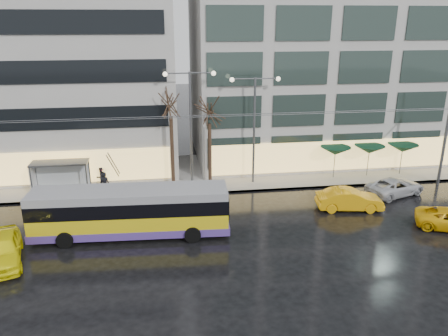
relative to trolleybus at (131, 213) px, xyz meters
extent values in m
plane|color=black|center=(2.34, -2.95, -1.51)|extent=(140.00, 140.00, 0.00)
cube|color=gray|center=(4.34, 11.05, -1.43)|extent=(80.00, 10.00, 0.15)
cube|color=slate|center=(4.34, 6.10, -1.43)|extent=(80.00, 0.10, 0.15)
cube|color=#ABA8A4|center=(21.34, 16.05, 11.14)|extent=(32.00, 14.00, 25.00)
cube|color=gold|center=(0.00, 0.00, -0.47)|extent=(12.01, 3.09, 1.49)
cube|color=#51378A|center=(0.00, 0.00, -0.96)|extent=(12.05, 3.14, 0.50)
cube|color=black|center=(0.00, 0.00, 0.62)|extent=(12.03, 3.12, 0.89)
cube|color=gray|center=(0.00, 0.00, 1.32)|extent=(12.01, 3.09, 0.50)
cube|color=black|center=(5.97, -0.31, 0.48)|extent=(0.18, 2.28, 1.29)
cube|color=black|center=(-5.97, 0.31, 0.48)|extent=(0.18, 2.28, 1.29)
cylinder|color=black|center=(3.83, 1.04, -1.01)|extent=(1.01, 0.40, 0.99)
cylinder|color=black|center=(3.70, -1.43, -1.01)|extent=(1.01, 0.40, 0.99)
cylinder|color=black|center=(-3.70, 1.43, -1.01)|extent=(1.01, 0.40, 0.99)
cylinder|color=black|center=(-3.83, -1.04, -1.01)|extent=(1.01, 0.40, 0.99)
cylinder|color=#595B60|center=(-0.94, 0.99, 2.76)|extent=(0.25, 3.69, 2.61)
cylinder|color=#595B60|center=(-0.92, 1.49, 2.76)|extent=(0.25, 3.69, 2.61)
cylinder|color=#595B60|center=(24.34, 5.55, 1.99)|extent=(0.24, 0.24, 7.00)
cylinder|color=#595B60|center=(3.34, 2.80, 5.29)|extent=(42.00, 0.04, 0.04)
cylinder|color=#595B60|center=(3.34, 3.30, 5.29)|extent=(42.00, 0.04, 0.04)
cube|color=#595B60|center=(-5.66, 7.55, 1.09)|extent=(4.20, 1.60, 0.12)
cube|color=silver|center=(-5.66, 8.25, -0.16)|extent=(4.00, 0.05, 2.20)
cube|color=white|center=(-7.71, 7.55, -0.16)|extent=(0.10, 1.40, 2.20)
cylinder|color=#595B60|center=(-7.66, 6.85, -0.16)|extent=(0.10, 0.10, 2.40)
cylinder|color=#595B60|center=(-7.66, 8.25, -0.16)|extent=(0.10, 0.10, 2.40)
cylinder|color=#595B60|center=(-3.66, 6.85, -0.16)|extent=(0.10, 0.10, 2.40)
cylinder|color=#595B60|center=(-3.66, 8.25, -0.16)|extent=(0.10, 0.10, 2.40)
cylinder|color=#595B60|center=(4.34, 7.85, 3.14)|extent=(0.18, 0.18, 9.00)
cylinder|color=#595B60|center=(3.44, 7.85, 7.54)|extent=(1.80, 0.10, 0.10)
cylinder|color=#595B60|center=(5.24, 7.85, 7.54)|extent=(1.80, 0.10, 0.10)
sphere|color=#FFF2CC|center=(2.54, 7.85, 7.49)|extent=(0.36, 0.36, 0.36)
sphere|color=#FFF2CC|center=(6.14, 7.85, 7.49)|extent=(0.36, 0.36, 0.36)
cylinder|color=#595B60|center=(9.34, 7.85, 2.89)|extent=(0.18, 0.18, 8.50)
cylinder|color=#595B60|center=(8.44, 7.85, 7.04)|extent=(1.80, 0.10, 0.10)
cylinder|color=#595B60|center=(10.24, 7.85, 7.04)|extent=(1.80, 0.10, 0.10)
sphere|color=#FFF2CC|center=(7.54, 7.85, 6.99)|extent=(0.36, 0.36, 0.36)
sphere|color=#FFF2CC|center=(11.14, 7.85, 6.99)|extent=(0.36, 0.36, 0.36)
cylinder|color=black|center=(2.84, 8.05, 1.44)|extent=(0.28, 0.28, 5.60)
cylinder|color=black|center=(5.84, 8.25, 1.09)|extent=(0.28, 0.28, 4.90)
cylinder|color=#595B60|center=(16.34, 8.05, -0.26)|extent=(0.06, 0.06, 2.20)
cone|color=#0F3721|center=(16.34, 8.05, 0.94)|extent=(2.50, 2.50, 0.70)
cylinder|color=#595B60|center=(19.34, 8.05, -0.26)|extent=(0.06, 0.06, 2.20)
cone|color=#0F3721|center=(19.34, 8.05, 0.94)|extent=(2.50, 2.50, 0.70)
cylinder|color=#595B60|center=(22.34, 8.05, -0.26)|extent=(0.06, 0.06, 2.20)
cone|color=#0F3721|center=(22.34, 8.05, 0.94)|extent=(2.50, 2.50, 0.70)
imported|color=#FFF20D|center=(-6.88, -2.29, -0.68)|extent=(3.13, 5.18, 1.65)
imported|color=#FFB00D|center=(15.04, 1.82, -0.75)|extent=(4.78, 2.23, 1.52)
imported|color=silver|center=(19.68, 3.96, -0.85)|extent=(5.21, 3.62, 1.32)
imported|color=black|center=(-2.31, 6.45, -0.41)|extent=(0.77, 0.59, 1.90)
imported|color=#C84257|center=(-2.31, 6.45, 0.39)|extent=(1.15, 1.16, 0.88)
imported|color=black|center=(-2.87, 8.51, -0.56)|extent=(0.98, 0.96, 1.60)
imported|color=black|center=(-7.12, 8.81, -0.49)|extent=(1.20, 0.81, 1.73)
imported|color=black|center=(-7.12, 8.81, 0.39)|extent=(0.94, 0.94, 0.72)
camera|label=1|loc=(2.25, -25.11, 11.35)|focal=35.00mm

